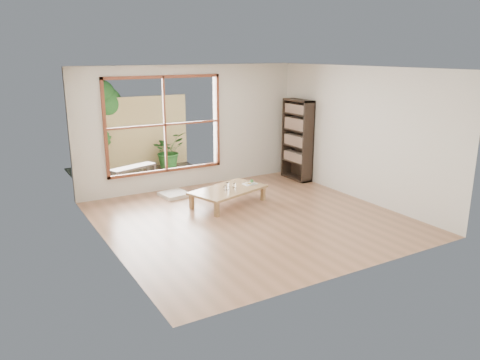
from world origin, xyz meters
The scene contains 15 objects.
ground centered at (0.00, 0.00, 0.00)m, with size 5.00×5.00×0.00m, color #A17050.
low_table centered at (0.05, 0.88, 0.28)m, with size 1.62×1.21×0.32m.
floor_cushion centered at (-0.65, 1.91, 0.04)m, with size 0.52×0.52×0.07m, color beige.
bookshelf centered at (2.33, 1.75, 0.91)m, with size 0.29×0.82×1.83m, color black.
glass_tall centered at (0.00, 0.84, 0.38)m, with size 0.07×0.07×0.13m, color silver.
glass_mid centered at (0.19, 0.90, 0.36)m, with size 0.06×0.06×0.09m, color silver.
glass_short centered at (0.09, 0.99, 0.36)m, with size 0.07×0.07×0.09m, color silver.
glass_small centered at (-0.05, 0.84, 0.35)m, with size 0.06×0.06×0.08m, color silver.
food_tray centered at (0.58, 0.95, 0.33)m, with size 0.28×0.21×0.08m.
deck centered at (-0.60, 3.56, 0.00)m, with size 2.80×2.00×0.05m, color #342C26.
garden_bench centered at (-1.05, 3.34, 0.31)m, with size 1.15×0.67×0.35m.
bamboo_fence centered at (-0.60, 4.56, 0.90)m, with size 2.80×0.06×1.80m, color tan.
shrub_right centered at (0.13, 4.14, 0.47)m, with size 0.81×0.70×0.89m, color #275A21.
shrub_left centered at (-1.52, 4.30, 0.55)m, with size 0.58×0.46×1.05m, color #275A21.
garden_tree centered at (-1.28, 4.86, 1.63)m, with size 1.04×0.85×2.22m.
Camera 1 is at (-4.10, -6.67, 2.86)m, focal length 35.00 mm.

